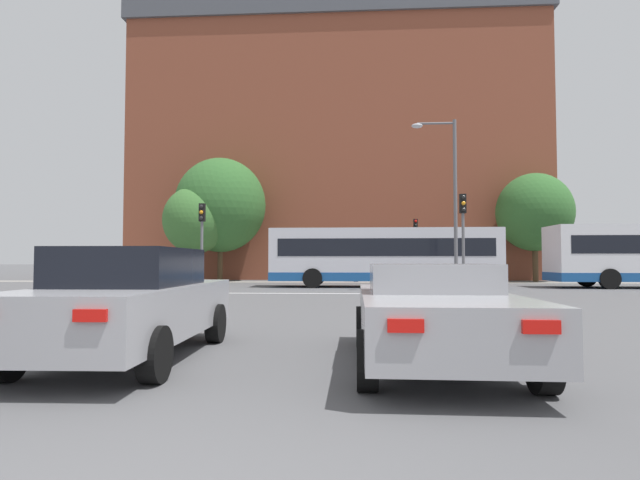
# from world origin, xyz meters

# --- Properties ---
(stop_line_strip) EXTENTS (8.64, 0.30, 0.01)m
(stop_line_strip) POSITION_xyz_m (0.00, 18.70, 0.00)
(stop_line_strip) COLOR silver
(stop_line_strip) RESTS_ON ground_plane
(far_pavement) EXTENTS (69.60, 2.50, 0.01)m
(far_pavement) POSITION_xyz_m (0.00, 30.14, 0.01)
(far_pavement) COLOR gray
(far_pavement) RESTS_ON ground_plane
(brick_civic_building) EXTENTS (32.13, 12.59, 28.86)m
(brick_civic_building) POSITION_xyz_m (-0.13, 39.71, 11.13)
(brick_civic_building) COLOR brown
(brick_civic_building) RESTS_ON ground_plane
(car_saloon_left) EXTENTS (2.02, 4.60, 1.54)m
(car_saloon_left) POSITION_xyz_m (-1.93, 4.53, 0.78)
(car_saloon_left) COLOR #9E9EA3
(car_saloon_left) RESTS_ON ground_plane
(car_roadster_right) EXTENTS (2.04, 4.43, 1.32)m
(car_roadster_right) POSITION_xyz_m (2.22, 4.36, 0.68)
(car_roadster_right) COLOR #9E9EA3
(car_roadster_right) RESTS_ON ground_plane
(bus_crossing_lead) EXTENTS (11.88, 2.68, 3.06)m
(bus_crossing_lead) POSITION_xyz_m (2.86, 24.12, 1.64)
(bus_crossing_lead) COLOR silver
(bus_crossing_lead) RESTS_ON ground_plane
(traffic_light_near_right) EXTENTS (0.26, 0.31, 4.16)m
(traffic_light_near_right) POSITION_xyz_m (5.80, 18.71, 2.80)
(traffic_light_near_right) COLOR slate
(traffic_light_near_right) RESTS_ON ground_plane
(traffic_light_far_right) EXTENTS (0.26, 0.31, 4.05)m
(traffic_light_far_right) POSITION_xyz_m (5.24, 29.64, 2.73)
(traffic_light_far_right) COLOR slate
(traffic_light_far_right) RESTS_ON ground_plane
(traffic_light_near_left) EXTENTS (0.26, 0.31, 3.91)m
(traffic_light_near_left) POSITION_xyz_m (-5.43, 19.26, 2.65)
(traffic_light_near_left) COLOR slate
(traffic_light_near_left) RESTS_ON ground_plane
(street_lamp_junction) EXTENTS (2.00, 0.36, 7.73)m
(street_lamp_junction) POSITION_xyz_m (5.49, 20.23, 4.67)
(street_lamp_junction) COLOR slate
(street_lamp_junction) RESTS_ON ground_plane
(pedestrian_waiting) EXTENTS (0.30, 0.44, 1.65)m
(pedestrian_waiting) POSITION_xyz_m (-9.18, 30.42, 0.96)
(pedestrian_waiting) COLOR black
(pedestrian_waiting) RESTS_ON ground_plane
(pedestrian_walking_east) EXTENTS (0.40, 0.25, 1.76)m
(pedestrian_walking_east) POSITION_xyz_m (1.45, 30.31, 1.04)
(pedestrian_walking_east) COLOR #333851
(pedestrian_walking_east) RESTS_ON ground_plane
(tree_by_building) EXTENTS (4.22, 4.22, 6.30)m
(tree_by_building) POSITION_xyz_m (-9.11, 29.87, 4.07)
(tree_by_building) COLOR #4C3823
(tree_by_building) RESTS_ON ground_plane
(tree_kerbside) EXTENTS (4.95, 4.95, 7.22)m
(tree_kerbside) POSITION_xyz_m (13.33, 31.59, 4.62)
(tree_kerbside) COLOR #4C3823
(tree_kerbside) RESTS_ON ground_plane
(tree_distant) EXTENTS (6.17, 6.17, 8.46)m
(tree_distant) POSITION_xyz_m (-7.83, 31.37, 5.21)
(tree_distant) COLOR #4C3823
(tree_distant) RESTS_ON ground_plane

